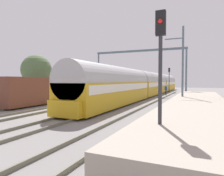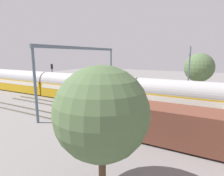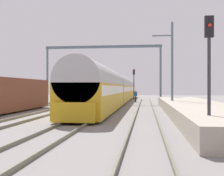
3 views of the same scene
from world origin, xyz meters
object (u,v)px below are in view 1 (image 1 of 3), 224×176
(railway_signal_near, at_px, (160,61))
(catenary_gantry, at_px, (139,61))
(railway_signal_far, at_px, (169,77))
(freight_car, at_px, (49,90))
(passenger_train, at_px, (151,84))
(person_crossing, at_px, (166,89))

(railway_signal_near, xyz_separation_m, catenary_gantry, (-8.50, 26.40, 2.63))
(railway_signal_far, relative_size, catenary_gantry, 0.32)
(railway_signal_near, bearing_deg, catenary_gantry, 107.85)
(freight_car, xyz_separation_m, railway_signal_far, (9.71, 25.83, 1.85))
(passenger_train, bearing_deg, railway_signal_far, 77.72)
(freight_car, distance_m, catenary_gantry, 17.52)
(person_crossing, xyz_separation_m, catenary_gantry, (-4.45, -1.80, 4.85))
(catenary_gantry, bearing_deg, railway_signal_far, 68.69)
(railway_signal_near, bearing_deg, freight_car, 143.85)
(freight_car, bearing_deg, passenger_train, 65.41)
(railway_signal_far, xyz_separation_m, catenary_gantry, (-3.87, -9.91, 2.56))
(passenger_train, xyz_separation_m, catenary_gantry, (-1.95, -1.10, 3.91))
(freight_car, height_order, railway_signal_far, railway_signal_far)
(freight_car, height_order, railway_signal_near, railway_signal_near)
(passenger_train, distance_m, catenary_gantry, 4.50)
(freight_car, xyz_separation_m, railway_signal_near, (14.34, -10.48, 1.78))
(railway_signal_far, height_order, catenary_gantry, catenary_gantry)
(freight_car, bearing_deg, railway_signal_near, -36.15)
(freight_car, distance_m, railway_signal_near, 17.85)
(railway_signal_far, bearing_deg, railway_signal_near, -82.72)
(passenger_train, relative_size, railway_signal_near, 9.70)
(railway_signal_near, xyz_separation_m, railway_signal_far, (-4.64, 36.31, 0.07))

